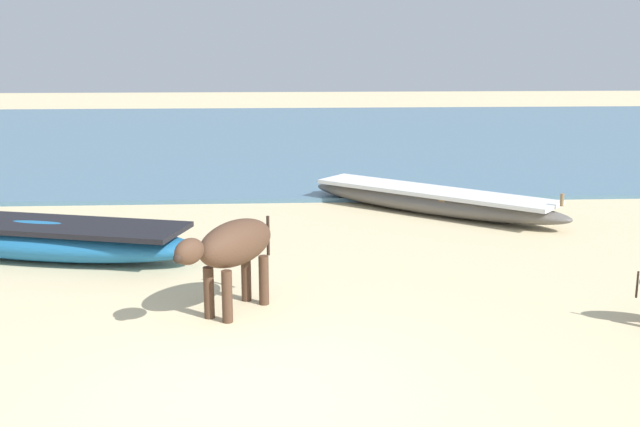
# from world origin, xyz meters

# --- Properties ---
(ground) EXTENTS (80.00, 80.00, 0.00)m
(ground) POSITION_xyz_m (0.00, 0.00, 0.00)
(ground) COLOR beige
(sea_water) EXTENTS (60.00, 20.00, 0.08)m
(sea_water) POSITION_xyz_m (0.00, 17.80, 0.04)
(sea_water) COLOR slate
(sea_water) RESTS_ON ground
(fishing_boat_3) EXTENTS (4.87, 2.32, 0.72)m
(fishing_boat_3) POSITION_xyz_m (-3.09, 4.31, 0.28)
(fishing_boat_3) COLOR #1E669E
(fishing_boat_3) RESTS_ON ground
(fishing_boat_4) EXTENTS (4.37, 3.86, 0.62)m
(fishing_boat_4) POSITION_xyz_m (2.95, 6.79, 0.23)
(fishing_boat_4) COLOR #5B5651
(fishing_boat_4) RESTS_ON ground
(cow_adult_dark) EXTENTS (1.16, 1.45, 1.04)m
(cow_adult_dark) POSITION_xyz_m (-0.26, 1.96, 0.75)
(cow_adult_dark) COLOR #4C3323
(cow_adult_dark) RESTS_ON ground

